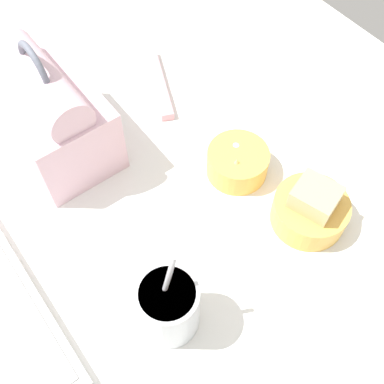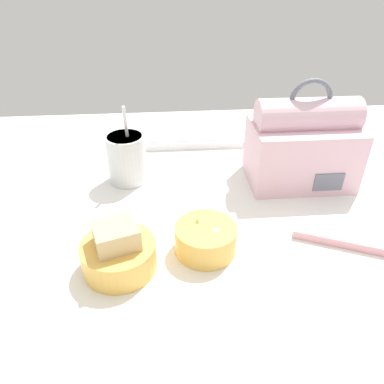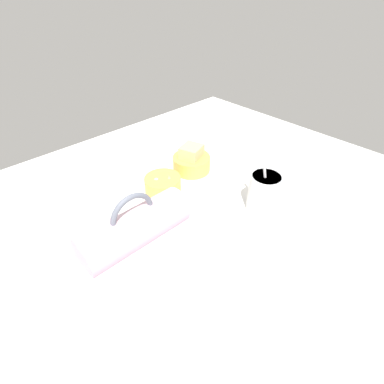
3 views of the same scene
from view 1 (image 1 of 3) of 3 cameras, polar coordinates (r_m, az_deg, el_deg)
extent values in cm
cube|color=white|center=(81.14, 0.17, -1.11)|extent=(140.00, 110.00, 2.00)
cube|color=beige|center=(84.82, -16.00, 8.04)|extent=(21.90, 14.28, 13.13)
cylinder|color=beige|center=(78.82, -17.48, 12.06)|extent=(20.80, 7.22, 7.22)
cube|color=slate|center=(90.91, -12.70, 10.46)|extent=(6.13, 0.30, 3.94)
torus|color=slate|center=(76.67, -18.11, 13.74)|extent=(8.66, 1.00, 8.66)
cylinder|color=silver|center=(66.61, -2.77, -13.48)|extent=(8.36, 8.36, 10.65)
cylinder|color=#C6892D|center=(61.89, -2.97, -11.95)|extent=(7.36, 7.36, 0.60)
cylinder|color=silver|center=(60.82, -3.05, -10.81)|extent=(0.70, 3.64, 12.05)
cylinder|color=#EAB24C|center=(78.37, 13.76, -2.26)|extent=(11.93, 11.93, 4.90)
cube|color=tan|center=(76.12, 14.17, -1.23)|extent=(8.09, 7.70, 6.86)
cylinder|color=#EAB24C|center=(81.74, 5.39, 3.54)|extent=(10.44, 10.44, 4.96)
ellipsoid|color=white|center=(82.00, 5.16, 4.89)|extent=(2.84, 2.84, 3.34)
cone|color=#F4DB84|center=(79.48, 5.26, 3.00)|extent=(4.72, 4.72, 4.21)
sphere|color=black|center=(83.37, 6.91, 4.68)|extent=(1.25, 1.25, 1.25)
sphere|color=black|center=(83.28, 6.39, 4.68)|extent=(1.25, 1.25, 1.25)
cube|color=pink|center=(96.09, -3.99, 12.71)|extent=(17.55, 9.45, 1.60)
camera|label=2|loc=(0.91, 40.05, 31.47)|focal=35.00mm
camera|label=3|loc=(0.81, -58.32, 23.27)|focal=28.00mm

